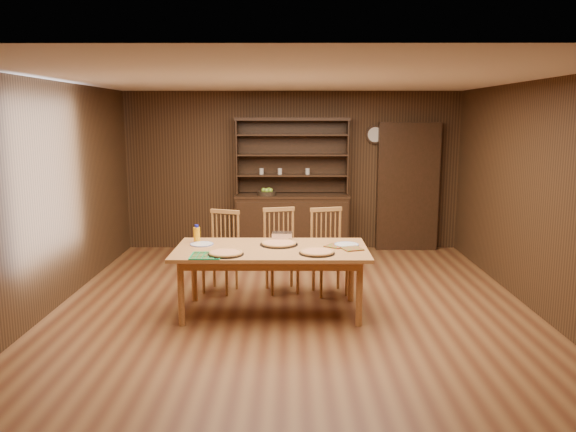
{
  "coord_description": "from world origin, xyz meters",
  "views": [
    {
      "loc": [
        -0.03,
        -6.28,
        2.19
      ],
      "look_at": [
        -0.06,
        0.4,
        1.0
      ],
      "focal_mm": 35.0,
      "sensor_mm": 36.0,
      "label": 1
    }
  ],
  "objects_px": {
    "chair_right": "(328,248)",
    "dining_table": "(271,254)",
    "juice_bottle": "(197,234)",
    "chair_center": "(281,247)",
    "chair_left": "(222,248)",
    "china_hutch": "(292,215)"
  },
  "relations": [
    {
      "from": "china_hutch",
      "to": "dining_table",
      "type": "height_order",
      "value": "china_hutch"
    },
    {
      "from": "chair_left",
      "to": "juice_bottle",
      "type": "bearing_deg",
      "value": -92.68
    },
    {
      "from": "chair_center",
      "to": "chair_right",
      "type": "height_order",
      "value": "chair_right"
    },
    {
      "from": "dining_table",
      "to": "juice_bottle",
      "type": "bearing_deg",
      "value": 161.67
    },
    {
      "from": "chair_right",
      "to": "juice_bottle",
      "type": "relative_size",
      "value": 5.19
    },
    {
      "from": "china_hutch",
      "to": "chair_center",
      "type": "xyz_separation_m",
      "value": [
        -0.15,
        -2.09,
        -0.04
      ]
    },
    {
      "from": "chair_center",
      "to": "chair_right",
      "type": "bearing_deg",
      "value": -22.46
    },
    {
      "from": "chair_left",
      "to": "juice_bottle",
      "type": "height_order",
      "value": "chair_left"
    },
    {
      "from": "chair_center",
      "to": "chair_right",
      "type": "relative_size",
      "value": 0.99
    },
    {
      "from": "chair_left",
      "to": "chair_right",
      "type": "distance_m",
      "value": 1.34
    },
    {
      "from": "dining_table",
      "to": "juice_bottle",
      "type": "relative_size",
      "value": 10.4
    },
    {
      "from": "dining_table",
      "to": "chair_right",
      "type": "relative_size",
      "value": 2.01
    },
    {
      "from": "chair_right",
      "to": "chair_center",
      "type": "bearing_deg",
      "value": 157.12
    },
    {
      "from": "dining_table",
      "to": "juice_bottle",
      "type": "distance_m",
      "value": 0.94
    },
    {
      "from": "chair_left",
      "to": "juice_bottle",
      "type": "distance_m",
      "value": 0.68
    },
    {
      "from": "juice_bottle",
      "to": "dining_table",
      "type": "bearing_deg",
      "value": -18.33
    },
    {
      "from": "chair_right",
      "to": "dining_table",
      "type": "bearing_deg",
      "value": -146.37
    },
    {
      "from": "china_hutch",
      "to": "chair_center",
      "type": "height_order",
      "value": "china_hutch"
    },
    {
      "from": "chair_left",
      "to": "dining_table",
      "type": "bearing_deg",
      "value": -33.77
    },
    {
      "from": "chair_center",
      "to": "chair_left",
      "type": "bearing_deg",
      "value": 166.2
    },
    {
      "from": "chair_right",
      "to": "juice_bottle",
      "type": "xyz_separation_m",
      "value": [
        -1.56,
        -0.5,
        0.28
      ]
    },
    {
      "from": "juice_bottle",
      "to": "china_hutch",
      "type": "bearing_deg",
      "value": 67.32
    }
  ]
}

